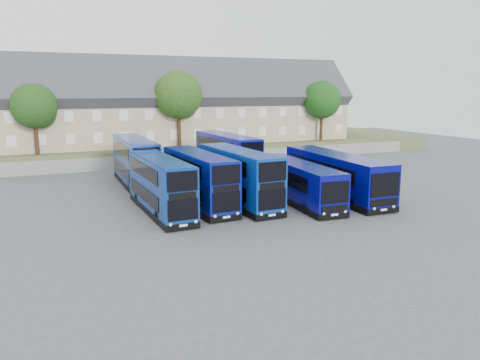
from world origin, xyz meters
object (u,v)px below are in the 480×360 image
tree_far (330,97)px  tree_mid (179,97)px  coach_east_a (298,183)px  dd_front_mid (199,181)px  tree_west (36,108)px  tree_east (322,101)px  dd_front_left (161,186)px

tree_far → tree_mid: bearing=-166.0°
tree_mid → coach_east_a: bearing=-82.5°
dd_front_mid → tree_west: bearing=115.6°
coach_east_a → tree_far: (22.93, 29.74, 6.16)m
coach_east_a → tree_mid: tree_mid is taller
tree_mid → tree_far: size_ratio=1.06×
dd_front_mid → coach_east_a: dd_front_mid is taller
tree_west → tree_mid: tree_mid is taller
coach_east_a → tree_west: size_ratio=1.55×
tree_west → tree_far: bearing=9.5°
tree_east → tree_far: 9.23m
dd_front_left → tree_far: tree_far is taller
coach_east_a → tree_far: tree_far is taller
dd_front_left → tree_far: bearing=38.2°
tree_mid → tree_far: (26.00, 6.50, -0.34)m
dd_front_left → dd_front_mid: bearing=12.8°
tree_west → tree_mid: (16.00, 0.50, 1.02)m
coach_east_a → tree_far: size_ratio=1.37×
dd_front_mid → tree_mid: size_ratio=1.15×
dd_front_left → tree_mid: 24.44m
coach_east_a → tree_far: bearing=56.4°
dd_front_mid → tree_far: (30.72, 27.94, 5.69)m
tree_west → tree_far: (42.00, 7.00, 0.68)m
dd_front_left → tree_mid: bearing=68.3°
coach_east_a → tree_west: (-19.07, 22.74, 5.48)m
coach_east_a → tree_mid: bearing=101.6°
coach_east_a → tree_far: 38.05m
tree_west → tree_mid: bearing=1.8°
coach_east_a → tree_west: tree_west is taller
dd_front_mid → tree_east: bearing=37.5°
tree_mid → tree_east: 20.02m
coach_east_a → tree_mid: 24.33m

